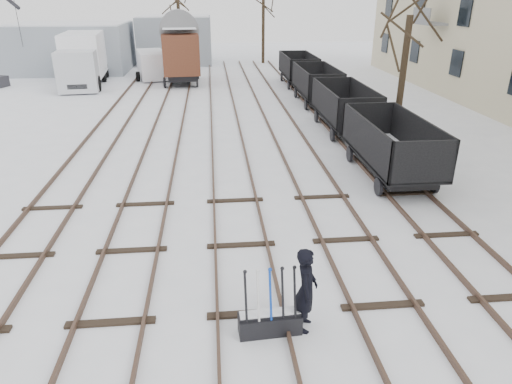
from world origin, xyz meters
The scene contains 16 objects.
ground centered at (0.00, 0.00, 0.00)m, with size 120.00×120.00×0.00m, color white.
tracks centered at (0.00, 13.67, 0.07)m, with size 13.90×52.00×0.16m.
shed_left centered at (-13.00, 36.00, 2.05)m, with size 10.00×8.00×4.10m.
shed_right centered at (-4.00, 40.00, 2.25)m, with size 7.00×6.00×4.50m.
ground_frame centered at (0.36, -0.59, 0.28)m, with size 1.32×0.50×1.49m.
worker centered at (1.11, -0.49, 0.94)m, with size 0.69×0.45×1.89m, color black.
freight_wagon_a centered at (6.00, 7.78, 0.86)m, with size 2.20×5.50×2.25m.
freight_wagon_b centered at (6.00, 14.18, 0.86)m, with size 2.20×5.50×2.25m.
freight_wagon_c centered at (6.00, 20.58, 0.86)m, with size 2.20×5.50×2.25m.
freight_wagon_d centered at (6.00, 26.98, 0.86)m, with size 2.20×5.50×2.25m.
box_van_wagon centered at (-2.89, 28.51, 2.44)m, with size 3.29×5.68×4.19m.
lorry centered at (-10.21, 28.46, 1.94)m, with size 3.29×8.48×3.76m.
panel_van centered at (-5.43, 31.15, 1.12)m, with size 3.11×5.21×2.15m.
tree_near centered at (8.05, 12.33, 2.82)m, with size 0.30×0.30×5.63m, color black.
tree_far_left centered at (-3.33, 36.57, 3.08)m, with size 0.30×0.30×6.15m, color black.
tree_far_right centered at (4.66, 39.09, 3.60)m, with size 0.30×0.30×7.20m, color black.
Camera 1 is at (-0.66, -8.07, 6.50)m, focal length 32.00 mm.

